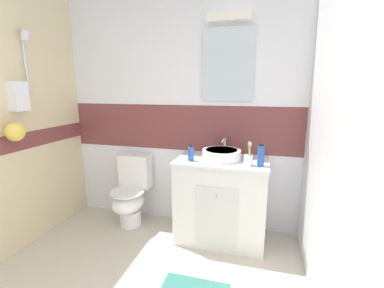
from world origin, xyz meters
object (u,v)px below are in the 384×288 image
at_px(toilet, 131,193).
at_px(toothbrush_cup, 248,159).
at_px(soap_dispenser, 191,154).
at_px(shampoo_bottle_tall, 261,155).
at_px(sink_basin, 221,154).

distance_m(toilet, toothbrush_cup, 1.41).
bearing_deg(soap_dispenser, shampoo_bottle_tall, -0.32).
bearing_deg(toothbrush_cup, sink_basin, 150.37).
distance_m(sink_basin, soap_dispenser, 0.31).
height_order(sink_basin, toilet, sink_basin).
relative_size(toilet, toothbrush_cup, 3.57).
bearing_deg(soap_dispenser, sink_basin, 26.17).
xyz_separation_m(sink_basin, shampoo_bottle_tall, (0.37, -0.14, 0.05)).
distance_m(sink_basin, shampoo_bottle_tall, 0.40).
relative_size(sink_basin, toothbrush_cup, 1.88).
xyz_separation_m(soap_dispenser, shampoo_bottle_tall, (0.64, -0.00, 0.03)).
height_order(toothbrush_cup, soap_dispenser, toothbrush_cup).
distance_m(toilet, shampoo_bottle_tall, 1.52).
bearing_deg(shampoo_bottle_tall, soap_dispenser, 179.68).
relative_size(toilet, shampoo_bottle_tall, 3.92).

